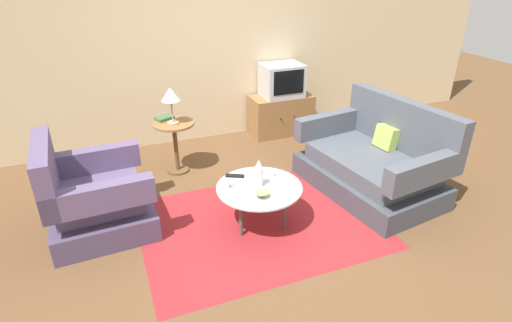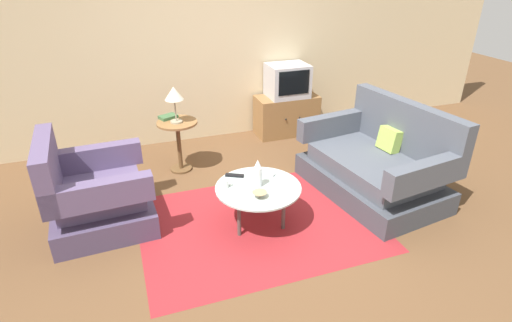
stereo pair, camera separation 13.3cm
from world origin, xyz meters
TOP-DOWN VIEW (x-y plane):
  - ground_plane at (0.00, 0.00)m, footprint 16.00×16.00m
  - back_wall at (0.00, 2.22)m, footprint 9.00×0.12m
  - area_rug at (-0.09, -0.09)m, footprint 2.22×1.68m
  - armchair at (-1.54, 0.40)m, footprint 0.94×0.94m
  - couch at (1.32, 0.09)m, footprint 1.16×1.63m
  - coffee_table at (-0.09, -0.09)m, footprint 0.80×0.80m
  - side_table at (-0.60, 1.27)m, footprint 0.47×0.47m
  - tv_stand at (1.05, 1.90)m, footprint 0.87×0.45m
  - television at (1.05, 1.91)m, footprint 0.55×0.45m
  - table_lamp at (-0.60, 1.25)m, footprint 0.21×0.21m
  - vase at (-0.09, -0.08)m, footprint 0.08×0.08m
  - mug at (-0.38, -0.00)m, footprint 0.12×0.08m
  - bowl at (-0.14, -0.27)m, footprint 0.13×0.13m
  - tv_remote_dark at (-0.24, 0.17)m, footprint 0.18×0.12m
  - tv_remote_silver at (0.07, 0.10)m, footprint 0.14×0.14m
  - book at (-0.67, 1.41)m, footprint 0.24×0.20m

SIDE VIEW (x-z plane):
  - ground_plane at x=0.00m, z-range 0.00..0.00m
  - area_rug at x=-0.09m, z-range 0.00..0.00m
  - tv_stand at x=1.05m, z-range 0.00..0.56m
  - couch at x=1.32m, z-range -0.17..0.79m
  - armchair at x=-1.54m, z-range -0.15..0.78m
  - coffee_table at x=-0.09m, z-range 0.17..0.59m
  - tv_remote_dark at x=-0.24m, z-range 0.41..0.43m
  - tv_remote_silver at x=0.07m, z-range 0.41..0.43m
  - bowl at x=-0.14m, z-range 0.41..0.47m
  - side_table at x=-0.60m, z-range 0.13..0.75m
  - mug at x=-0.38m, z-range 0.41..0.49m
  - vase at x=-0.09m, z-range 0.41..0.68m
  - book at x=-0.67m, z-range 0.62..0.66m
  - television at x=1.05m, z-range 0.56..1.01m
  - table_lamp at x=-0.60m, z-range 0.74..1.15m
  - back_wall at x=0.00m, z-range 0.00..2.70m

